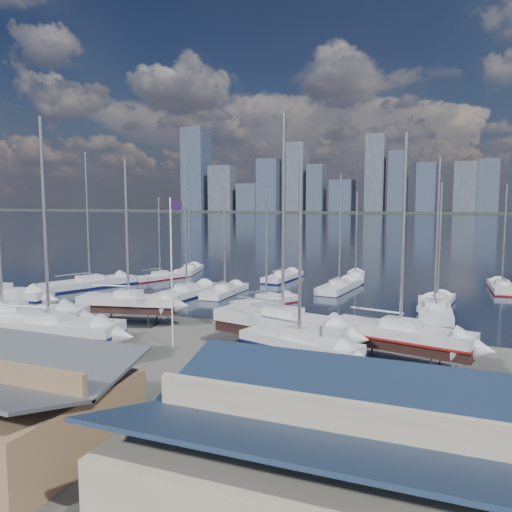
% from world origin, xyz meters
% --- Properties ---
extents(ground, '(1400.00, 1400.00, 0.00)m').
position_xyz_m(ground, '(0.00, -10.00, 0.00)').
color(ground, '#605E59').
rests_on(ground, ground).
extents(water, '(1400.00, 600.00, 0.40)m').
position_xyz_m(water, '(0.00, 300.00, -0.15)').
color(water, '#171F34').
rests_on(water, ground).
extents(far_shore, '(1400.00, 80.00, 2.20)m').
position_xyz_m(far_shore, '(0.00, 560.00, 1.10)').
color(far_shore, '#2D332D').
rests_on(far_shore, ground).
extents(skyline, '(639.14, 43.80, 107.69)m').
position_xyz_m(skyline, '(-7.83, 553.76, 39.09)').
color(skyline, '#475166').
rests_on(skyline, far_shore).
extents(shed_blue, '(13.65, 9.45, 4.71)m').
position_xyz_m(shed_blue, '(16.00, -26.00, 2.42)').
color(shed_blue, '#BFB293').
rests_on(shed_blue, ground).
extents(sailboat_cradle_1, '(12.52, 7.88, 19.37)m').
position_xyz_m(sailboat_cradle_1, '(-11.82, -14.59, 2.25)').
color(sailboat_cradle_1, '#2D2D33').
rests_on(sailboat_cradle_1, ground).
extents(sailboat_cradle_2, '(9.37, 4.42, 14.85)m').
position_xyz_m(sailboat_cradle_2, '(-7.75, -4.64, 2.02)').
color(sailboat_cradle_2, '#2D2D33').
rests_on(sailboat_cradle_2, ground).
extents(sailboat_cradle_3, '(10.76, 4.51, 16.80)m').
position_xyz_m(sailboat_cradle_3, '(-6.60, -15.30, 2.11)').
color(sailboat_cradle_3, '#2D2D33').
rests_on(sailboat_cradle_3, ground).
extents(sailboat_cradle_4, '(11.11, 5.36, 17.37)m').
position_xyz_m(sailboat_cradle_4, '(8.06, -7.68, 2.15)').
color(sailboat_cradle_4, '#2D2D33').
rests_on(sailboat_cradle_4, ground).
extents(sailboat_cradle_5, '(8.61, 4.76, 13.61)m').
position_xyz_m(sailboat_cradle_5, '(10.60, -11.80, 1.95)').
color(sailboat_cradle_5, '#2D2D33').
rests_on(sailboat_cradle_5, ground).
extents(sailboat_cradle_6, '(9.97, 4.77, 15.57)m').
position_xyz_m(sailboat_cradle_6, '(16.35, -7.34, 2.05)').
color(sailboat_cradle_6, '#2D2D33').
rests_on(sailboat_cradle_6, ground).
extents(sailboat_moored_0, '(7.63, 12.67, 18.33)m').
position_xyz_m(sailboat_moored_0, '(-24.75, 10.06, 0.31)').
color(sailboat_moored_0, black).
rests_on(sailboat_moored_0, water).
extents(sailboat_moored_1, '(5.18, 8.61, 12.46)m').
position_xyz_m(sailboat_moored_1, '(-19.99, 19.34, 0.31)').
color(sailboat_moored_1, black).
rests_on(sailboat_moored_1, water).
extents(sailboat_moored_2, '(5.07, 9.46, 13.76)m').
position_xyz_m(sailboat_moored_2, '(-19.66, 27.44, 0.32)').
color(sailboat_moored_2, black).
rests_on(sailboat_moored_2, water).
extents(sailboat_moored_3, '(3.92, 11.07, 16.23)m').
position_xyz_m(sailboat_moored_3, '(-9.74, 9.22, 0.31)').
color(sailboat_moored_3, black).
rests_on(sailboat_moored_3, water).
extents(sailboat_moored_4, '(2.66, 9.02, 13.55)m').
position_xyz_m(sailboat_moored_4, '(-6.08, 12.04, 0.32)').
color(sailboat_moored_4, black).
rests_on(sailboat_moored_4, water).
extents(sailboat_moored_5, '(3.41, 9.80, 14.38)m').
position_xyz_m(sailboat_moored_5, '(-3.38, 25.63, 0.31)').
color(sailboat_moored_5, black).
rests_on(sailboat_moored_5, water).
extents(sailboat_moored_6, '(6.01, 8.42, 12.43)m').
position_xyz_m(sailboat_moored_6, '(0.71, 8.26, 0.31)').
color(sailboat_moored_6, black).
rests_on(sailboat_moored_6, water).
extents(sailboat_moored_7, '(3.89, 10.39, 15.33)m').
position_xyz_m(sailboat_moored_7, '(6.04, 20.07, 0.32)').
color(sailboat_moored_7, black).
rests_on(sailboat_moored_7, water).
extents(sailboat_moored_8, '(3.83, 9.16, 13.28)m').
position_xyz_m(sailboat_moored_8, '(6.28, 29.69, 0.31)').
color(sailboat_moored_8, black).
rests_on(sailboat_moored_8, water).
extents(sailboat_moored_9, '(3.83, 10.93, 16.21)m').
position_xyz_m(sailboat_moored_9, '(17.84, 9.91, 0.32)').
color(sailboat_moored_9, black).
rests_on(sailboat_moored_9, water).
extents(sailboat_moored_10, '(3.61, 9.46, 13.79)m').
position_xyz_m(sailboat_moored_10, '(17.97, 14.11, 0.31)').
color(sailboat_moored_10, black).
rests_on(sailboat_moored_10, water).
extents(sailboat_moored_11, '(3.09, 9.48, 13.99)m').
position_xyz_m(sailboat_moored_11, '(25.10, 27.67, 0.31)').
color(sailboat_moored_11, black).
rests_on(sailboat_moored_11, water).
extents(car_b, '(4.29, 2.43, 1.34)m').
position_xyz_m(car_b, '(-3.52, -19.53, 0.67)').
color(car_b, gray).
rests_on(car_b, ground).
extents(car_c, '(2.93, 5.35, 1.42)m').
position_xyz_m(car_c, '(0.97, -21.81, 0.71)').
color(car_c, gray).
rests_on(car_c, ground).
extents(car_d, '(2.03, 4.55, 1.30)m').
position_xyz_m(car_d, '(7.90, -21.87, 0.65)').
color(car_d, gray).
rests_on(car_d, ground).
extents(flagpole, '(1.01, 0.12, 11.42)m').
position_xyz_m(flagpole, '(0.03, -9.71, 6.54)').
color(flagpole, white).
rests_on(flagpole, ground).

